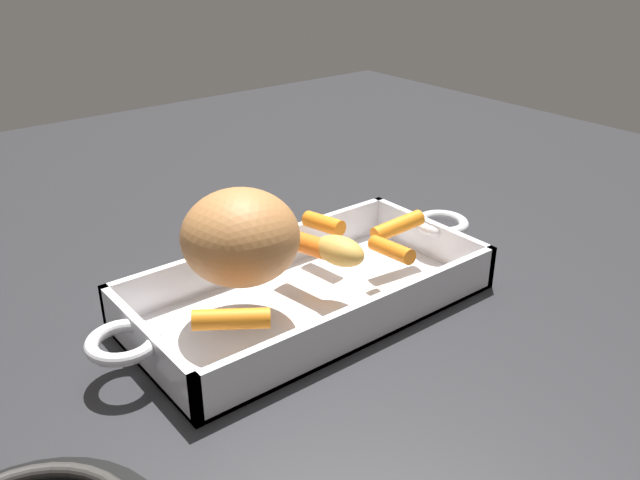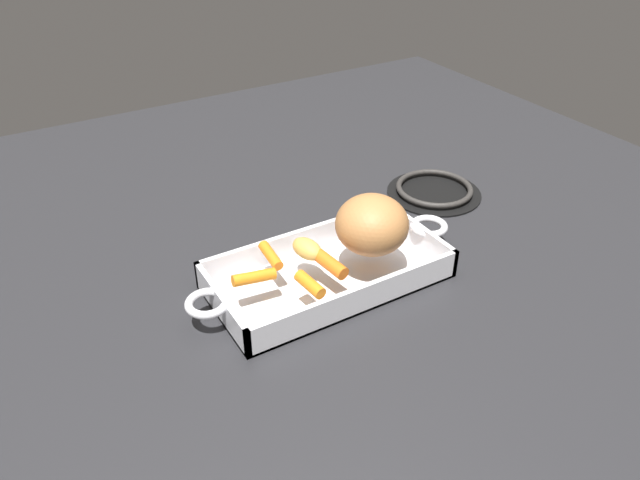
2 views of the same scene
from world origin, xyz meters
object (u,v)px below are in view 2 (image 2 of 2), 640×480
object	(u,v)px
baby_carrot_northwest	(310,284)
potato_halved	(307,249)
baby_carrot_northeast	(271,255)
baby_carrot_short	(329,263)
pork_roast	(372,225)
roasting_dish	(328,274)
baby_carrot_southwest	(255,278)
baby_carrot_center_left	(374,216)
stove_burner_rear	(434,190)

from	to	relation	value
baby_carrot_northwest	potato_halved	size ratio (longest dim) A/B	0.91
baby_carrot_northeast	baby_carrot_short	world-z (taller)	baby_carrot_short
pork_roast	potato_halved	bearing A→B (deg)	160.70
roasting_dish	pork_roast	distance (m)	0.11
baby_carrot_short	potato_halved	xyz separation A→B (m)	(-0.01, 0.05, 0.00)
roasting_dish	baby_carrot_southwest	bearing A→B (deg)	-178.90
baby_carrot_northeast	baby_carrot_southwest	size ratio (longest dim) A/B	0.89
baby_carrot_short	baby_carrot_southwest	size ratio (longest dim) A/B	0.99
pork_roast	baby_carrot_center_left	bearing A→B (deg)	51.33
baby_carrot_northeast	baby_carrot_center_left	world-z (taller)	same
roasting_dish	baby_carrot_northwest	bearing A→B (deg)	-139.07
pork_roast	baby_carrot_center_left	world-z (taller)	pork_roast
roasting_dish	baby_carrot_short	world-z (taller)	baby_carrot_short
roasting_dish	baby_carrot_center_left	distance (m)	0.14
roasting_dish	baby_carrot_center_left	xyz separation A→B (m)	(0.12, 0.05, 0.04)
baby_carrot_short	stove_burner_rear	size ratio (longest dim) A/B	0.35
baby_carrot_southwest	potato_halved	distance (m)	0.10
pork_roast	baby_carrot_southwest	xyz separation A→B (m)	(-0.20, 0.01, -0.04)
potato_halved	roasting_dish	bearing A→B (deg)	-30.86
baby_carrot_short	baby_carrot_center_left	bearing A→B (deg)	29.91
pork_roast	potato_halved	xyz separation A→B (m)	(-0.10, 0.03, -0.03)
roasting_dish	baby_carrot_southwest	distance (m)	0.14
pork_roast	baby_carrot_northeast	world-z (taller)	pork_roast
roasting_dish	baby_carrot_center_left	size ratio (longest dim) A/B	6.98
roasting_dish	baby_carrot_northeast	size ratio (longest dim) A/B	8.11
baby_carrot_center_left	baby_carrot_northeast	bearing A→B (deg)	-176.42
baby_carrot_northeast	baby_carrot_center_left	distance (m)	0.21
baby_carrot_northwest	baby_carrot_short	distance (m)	0.06
baby_carrot_center_left	baby_carrot_short	distance (m)	0.16
baby_carrot_center_left	baby_carrot_southwest	distance (m)	0.26
baby_carrot_short	potato_halved	bearing A→B (deg)	105.57
baby_carrot_northeast	baby_carrot_southwest	xyz separation A→B (m)	(-0.05, -0.04, 0.00)
roasting_dish	stove_burner_rear	size ratio (longest dim) A/B	2.51
baby_carrot_northeast	stove_burner_rear	xyz separation A→B (m)	(0.42, 0.10, -0.05)
baby_carrot_short	potato_halved	world-z (taller)	potato_halved
baby_carrot_center_left	stove_burner_rear	distance (m)	0.24
pork_roast	baby_carrot_short	bearing A→B (deg)	-172.18
roasting_dish	potato_halved	distance (m)	0.06
pork_roast	baby_carrot_center_left	size ratio (longest dim) A/B	1.71
roasting_dish	baby_carrot_short	xyz separation A→B (m)	(-0.02, -0.03, 0.05)
baby_carrot_northwest	baby_carrot_southwest	xyz separation A→B (m)	(-0.06, 0.06, -0.00)
pork_roast	baby_carrot_center_left	xyz separation A→B (m)	(0.06, 0.07, -0.04)
baby_carrot_northeast	baby_carrot_northwest	size ratio (longest dim) A/B	1.11
pork_roast	baby_carrot_short	size ratio (longest dim) A/B	1.78
baby_carrot_center_left	stove_burner_rear	world-z (taller)	baby_carrot_center_left
baby_carrot_center_left	baby_carrot_southwest	size ratio (longest dim) A/B	1.03
baby_carrot_northeast	potato_halved	xyz separation A→B (m)	(0.05, -0.02, 0.01)
baby_carrot_short	baby_carrot_southwest	xyz separation A→B (m)	(-0.11, 0.03, -0.00)
baby_carrot_northwest	baby_carrot_center_left	world-z (taller)	baby_carrot_northwest
baby_carrot_southwest	stove_burner_rear	xyz separation A→B (m)	(0.47, 0.14, -0.05)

